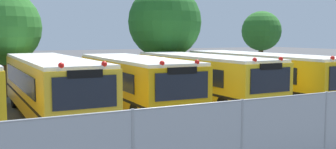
% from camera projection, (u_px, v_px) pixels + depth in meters
% --- Properties ---
extents(ground_plane, '(160.00, 160.00, 0.00)m').
position_uv_depth(ground_plane, '(134.00, 112.00, 18.17)').
color(ground_plane, '#424244').
extents(school_bus_1, '(2.46, 10.63, 2.63)m').
position_uv_depth(school_bus_1, '(51.00, 85.00, 16.55)').
color(school_bus_1, yellow).
rests_on(school_bus_1, ground_plane).
extents(school_bus_2, '(2.77, 9.40, 2.56)m').
position_uv_depth(school_bus_2, '(134.00, 82.00, 17.94)').
color(school_bus_2, '#EAA80C').
rests_on(school_bus_2, ground_plane).
extents(school_bus_3, '(2.50, 10.02, 2.58)m').
position_uv_depth(school_bus_3, '(202.00, 77.00, 19.79)').
color(school_bus_3, yellow).
rests_on(school_bus_3, ground_plane).
extents(school_bus_4, '(2.58, 11.01, 2.60)m').
position_uv_depth(school_bus_4, '(260.00, 75.00, 21.22)').
color(school_bus_4, yellow).
rests_on(school_bus_4, ground_plane).
extents(tree_1, '(4.18, 4.18, 5.95)m').
position_uv_depth(tree_1, '(3.00, 27.00, 22.16)').
color(tree_1, '#4C3823').
rests_on(tree_1, ground_plane).
extents(tree_2, '(4.76, 4.76, 6.66)m').
position_uv_depth(tree_2, '(165.00, 20.00, 26.22)').
color(tree_2, '#4C3823').
rests_on(tree_2, ground_plane).
extents(tree_3, '(3.21, 3.21, 5.40)m').
position_uv_depth(tree_3, '(262.00, 30.00, 32.87)').
color(tree_3, '#4C3823').
rests_on(tree_3, ground_plane).
extents(chainlink_fence, '(18.95, 0.07, 1.95)m').
position_uv_depth(chainlink_fence, '(286.00, 133.00, 9.92)').
color(chainlink_fence, '#9EA0A3').
rests_on(chainlink_fence, ground_plane).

